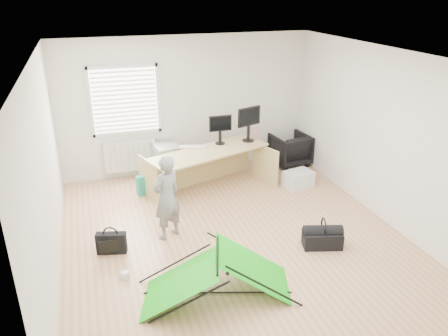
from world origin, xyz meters
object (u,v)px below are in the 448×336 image
object	(u,v)px
person	(167,198)
storage_crate	(298,179)
thermos	(256,134)
kite	(218,275)
monitor_right	(248,129)
monitor_left	(220,134)
laptop_bag	(111,243)
filing_cabinet	(167,162)
office_chair	(290,149)
duffel_bag	(322,239)
desk	(209,171)

from	to	relation	value
person	storage_crate	xyz separation A→B (m)	(2.70, 1.02, -0.51)
thermos	kite	distance (m)	3.73
monitor_right	thermos	distance (m)	0.20
monitor_left	kite	bearing A→B (deg)	-106.93
monitor_right	laptop_bag	distance (m)	3.46
person	monitor_right	bearing A→B (deg)	-167.22
filing_cabinet	monitor_left	distance (m)	1.22
office_chair	storage_crate	xyz separation A→B (m)	(-0.33, -1.06, -0.19)
thermos	laptop_bag	size ratio (longest dim) A/B	0.58
duffel_bag	thermos	bearing A→B (deg)	106.28
desk	office_chair	distance (m)	2.10
storage_crate	laptop_bag	size ratio (longest dim) A/B	1.25
duffel_bag	desk	bearing A→B (deg)	129.89
monitor_left	laptop_bag	distance (m)	3.02
monitor_left	person	world-z (taller)	person
office_chair	person	xyz separation A→B (m)	(-3.03, -2.08, 0.32)
office_chair	person	bearing A→B (deg)	28.28
duffel_bag	storage_crate	bearing A→B (deg)	89.05
desk	duffel_bag	size ratio (longest dim) A/B	4.05
desk	person	distance (m)	1.76
monitor_left	storage_crate	world-z (taller)	monitor_left
kite	monitor_right	bearing A→B (deg)	80.84
thermos	duffel_bag	xyz separation A→B (m)	(-0.00, -2.68, -0.77)
person	storage_crate	bearing A→B (deg)	172.19
filing_cabinet	monitor_left	world-z (taller)	monitor_left
monitor_left	storage_crate	xyz separation A→B (m)	(1.34, -0.68, -0.83)
desk	laptop_bag	xyz separation A→B (m)	(-1.91, -1.57, -0.23)
duffel_bag	kite	bearing A→B (deg)	-146.52
office_chair	kite	world-z (taller)	office_chair
thermos	laptop_bag	bearing A→B (deg)	-147.14
thermos	laptop_bag	world-z (taller)	thermos
monitor_left	kite	xyz separation A→B (m)	(-1.05, -3.22, -0.69)
kite	desk	bearing A→B (deg)	93.24
desk	storage_crate	xyz separation A→B (m)	(1.65, -0.37, -0.24)
thermos	duffel_bag	distance (m)	2.79
desk	kite	xyz separation A→B (m)	(-0.74, -2.90, -0.10)
thermos	office_chair	xyz separation A→B (m)	(0.95, 0.37, -0.56)
monitor_right	person	size ratio (longest dim) A/B	0.39
monitor_right	laptop_bag	size ratio (longest dim) A/B	1.23
filing_cabinet	storage_crate	xyz separation A→B (m)	(2.29, -1.12, -0.21)
monitor_left	thermos	size ratio (longest dim) A/B	1.76
thermos	kite	xyz separation A→B (m)	(-1.77, -3.23, -0.61)
filing_cabinet	monitor_left	xyz separation A→B (m)	(0.95, -0.44, 0.62)
office_chair	storage_crate	distance (m)	1.12
kite	duffel_bag	distance (m)	1.86
storage_crate	thermos	bearing A→B (deg)	131.74
filing_cabinet	laptop_bag	world-z (taller)	filing_cabinet
kite	duffel_bag	xyz separation A→B (m)	(1.77, 0.55, -0.16)
filing_cabinet	office_chair	world-z (taller)	filing_cabinet
duffel_bag	monitor_left	bearing A→B (deg)	121.41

